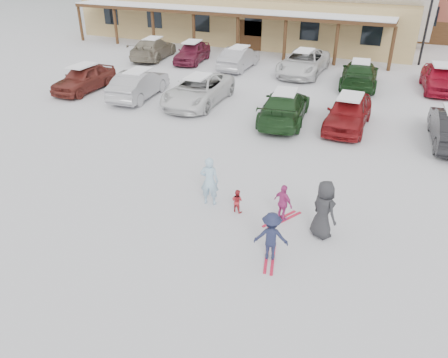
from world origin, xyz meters
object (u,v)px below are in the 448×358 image
at_px(parked_car_3, 284,107).
at_px(parked_car_4, 348,112).
at_px(parked_car_2, 198,90).
at_px(parked_car_8, 192,52).
at_px(parked_car_7, 153,48).
at_px(lamp_post, 431,8).
at_px(parked_car_12, 440,78).
at_px(parked_car_0, 84,78).
at_px(parked_car_1, 139,84).
at_px(parked_car_10, 303,62).
at_px(child_navy, 271,237).
at_px(adult_skier, 209,181).
at_px(bystander_dark, 324,209).
at_px(child_magenta, 283,203).
at_px(parked_car_9, 239,58).
at_px(toddler_red, 237,201).
at_px(parked_car_11, 359,74).

height_order(parked_car_3, parked_car_4, parked_car_4).
relative_size(parked_car_2, parked_car_8, 1.25).
relative_size(parked_car_3, parked_car_7, 0.99).
bearing_deg(lamp_post, parked_car_12, -78.70).
relative_size(parked_car_2, parked_car_7, 1.05).
bearing_deg(parked_car_0, parked_car_8, 73.64).
xyz_separation_m(parked_car_1, parked_car_10, (6.98, 8.28, 0.01)).
height_order(child_navy, parked_car_4, parked_car_4).
bearing_deg(adult_skier, child_navy, 132.64).
bearing_deg(parked_car_7, parked_car_3, 137.44).
xyz_separation_m(bystander_dark, parked_car_3, (-3.65, 8.47, -0.17)).
distance_m(bystander_dark, parked_car_2, 12.52).
xyz_separation_m(bystander_dark, parked_car_2, (-8.52, 9.17, -0.17)).
distance_m(child_magenta, parked_car_12, 16.89).
relative_size(bystander_dark, parked_car_4, 0.41).
xyz_separation_m(parked_car_7, parked_car_12, (19.04, -0.22, 0.02)).
bearing_deg(parked_car_4, parked_car_12, 64.07).
height_order(child_magenta, parked_car_9, parked_car_9).
xyz_separation_m(toddler_red, parked_car_11, (1.49, 15.43, 0.34)).
relative_size(adult_skier, parked_car_9, 0.38).
distance_m(parked_car_4, parked_car_11, 6.84).
bearing_deg(bystander_dark, lamp_post, -56.47).
xyz_separation_m(parked_car_9, parked_car_11, (7.96, -0.97, 0.02)).
bearing_deg(parked_car_2, parked_car_9, 93.71).
relative_size(parked_car_3, parked_car_12, 1.14).
relative_size(parked_car_11, parked_car_12, 1.16).
bearing_deg(parked_car_1, parked_car_7, -68.89).
bearing_deg(adult_skier, parked_car_0, -47.20).
distance_m(parked_car_3, parked_car_9, 9.87).
bearing_deg(child_navy, parked_car_1, -57.47).
distance_m(toddler_red, parked_car_7, 21.28).
height_order(parked_car_7, parked_car_8, parked_car_7).
height_order(toddler_red, bystander_dark, bystander_dark).
bearing_deg(child_navy, bystander_dark, -136.92).
relative_size(parked_car_7, parked_car_11, 0.98).
distance_m(child_magenta, parked_car_3, 8.49).
bearing_deg(adult_skier, parked_car_11, -111.26).
height_order(parked_car_7, parked_car_12, parked_car_12).
bearing_deg(parked_car_0, parked_car_2, 5.30).
distance_m(parked_car_0, parked_car_12, 20.21).
xyz_separation_m(lamp_post, child_navy, (-2.90, -24.17, -2.97)).
xyz_separation_m(child_magenta, parked_car_3, (-2.38, 8.15, 0.11)).
height_order(parked_car_2, parked_car_10, parked_car_10).
relative_size(adult_skier, child_navy, 1.16).
relative_size(parked_car_0, parked_car_2, 0.82).
bearing_deg(parked_car_2, parked_car_1, -174.83).
bearing_deg(parked_car_10, toddler_red, -82.33).
xyz_separation_m(child_magenta, parked_car_9, (-7.93, 16.31, 0.11)).
xyz_separation_m(parked_car_0, parked_car_2, (6.95, 0.58, -0.00)).
bearing_deg(parked_car_11, toddler_red, 78.99).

